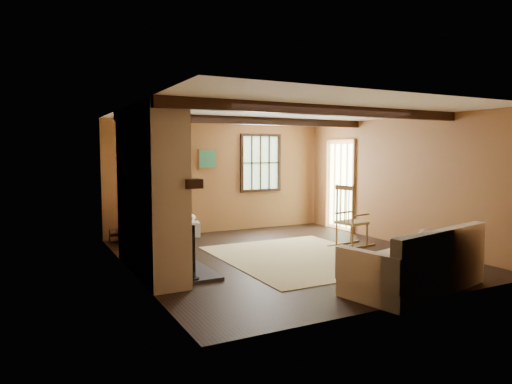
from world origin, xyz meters
TOP-DOWN VIEW (x-y plane):
  - ground at (0.00, 0.00)m, footprint 5.50×5.50m
  - room_envelope at (0.22, 0.26)m, footprint 5.02×5.52m
  - fireplace at (-2.23, -0.00)m, footprint 1.02×2.30m
  - rug at (0.20, -0.20)m, footprint 2.50×3.00m
  - rocking_chair at (1.50, 0.13)m, footprint 0.89×0.55m
  - sofa at (0.55, -2.39)m, footprint 2.16×1.30m
  - firewood_pile at (-2.05, 2.52)m, footprint 0.72×0.13m
  - laundry_basket at (-0.86, 2.47)m, footprint 0.57×0.48m
  - basket_pillow at (-0.86, 2.47)m, footprint 0.45×0.40m
  - armchair at (-1.65, 2.16)m, footprint 1.26×1.26m

SIDE VIEW (x-z plane):
  - ground at x=0.00m, z-range 0.00..0.00m
  - rug at x=0.20m, z-range 0.00..0.01m
  - firewood_pile at x=-2.05m, z-range 0.00..0.26m
  - laundry_basket at x=-0.86m, z-range 0.00..0.30m
  - sofa at x=0.55m, z-range -0.12..0.70m
  - basket_pillow at x=-0.86m, z-range 0.30..0.48m
  - armchair at x=-1.65m, z-range 0.00..0.84m
  - rocking_chair at x=1.50m, z-range -0.09..1.06m
  - fireplace at x=-2.23m, z-range -0.10..2.30m
  - room_envelope at x=0.22m, z-range 0.41..2.85m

